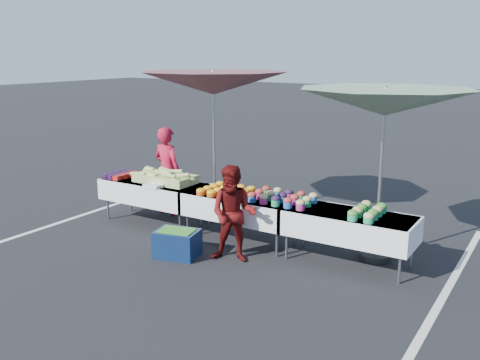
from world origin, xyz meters
The scene contains 17 objects.
ground centered at (0.00, 0.00, 0.00)m, with size 80.00×80.00×0.00m, color black.
stripe_left centered at (-3.20, 0.00, 0.00)m, with size 0.10×5.00×0.00m, color silver.
stripe_right centered at (3.20, 0.00, 0.00)m, with size 0.10×5.00×0.00m, color silver.
table_left centered at (-1.80, 0.00, 0.58)m, with size 1.86×0.81×0.75m.
table_center centered at (0.00, 0.00, 0.58)m, with size 1.86×0.81×0.75m.
table_right centered at (1.80, 0.00, 0.58)m, with size 1.86×0.81×0.75m.
berry_punnets centered at (-2.51, -0.06, 0.79)m, with size 0.40×0.54×0.08m.
corn_pile centered at (-1.55, 0.05, 0.84)m, with size 1.16×0.57×0.26m.
plastic_bags centered at (-1.50, -0.30, 0.78)m, with size 0.30×0.25×0.05m, color white.
carrot_bowls centered at (-0.25, -0.01, 0.80)m, with size 0.75×0.69×0.11m.
potato_cups centered at (0.75, 0.00, 0.83)m, with size 0.94×0.58×0.16m.
bean_baskets centered at (2.06, -0.01, 0.82)m, with size 0.36×0.68×0.15m.
vendor centered at (-1.92, 0.55, 0.81)m, with size 0.59×0.39×1.63m, color #B21431.
customer centered at (0.36, -0.75, 0.70)m, with size 0.68×0.53×1.40m, color #570D0D.
umbrella_left centered at (-1.04, 0.80, 2.40)m, with size 3.26×3.26×2.65m.
umbrella_right centered at (2.08, 0.40, 2.26)m, with size 2.45×2.45×2.49m.
storage_bin centered at (-0.43, -1.06, 0.21)m, with size 0.70×0.57×0.41m.
Camera 1 is at (4.28, -6.87, 2.95)m, focal length 40.00 mm.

